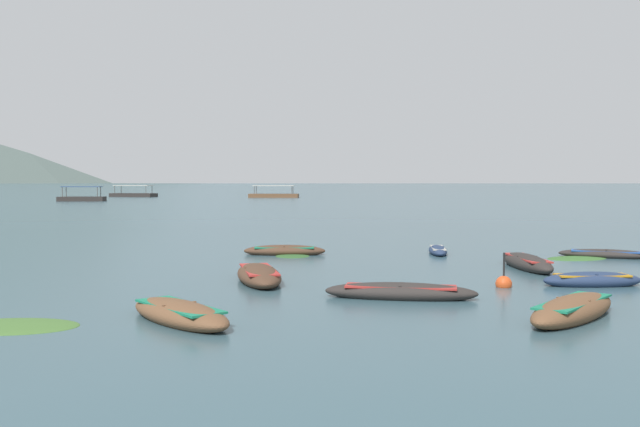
{
  "coord_description": "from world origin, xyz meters",
  "views": [
    {
      "loc": [
        -2.88,
        -4.21,
        3.18
      ],
      "look_at": [
        -2.34,
        55.02,
        0.44
      ],
      "focal_mm": 39.36,
      "sensor_mm": 36.0,
      "label": 1
    }
  ],
  "objects_px": {
    "rowboat_0": "(438,250)",
    "ferry_2": "(274,195)",
    "rowboat_4": "(606,254)",
    "rowboat_8": "(285,251)",
    "rowboat_9": "(401,292)",
    "ferry_1": "(82,198)",
    "rowboat_1": "(527,263)",
    "rowboat_2": "(259,275)",
    "rowboat_7": "(573,310)",
    "rowboat_3": "(179,314)",
    "ferry_0": "(133,195)",
    "mooring_buoy": "(504,283)",
    "rowboat_10": "(592,280)"
  },
  "relations": [
    {
      "from": "rowboat_0",
      "to": "ferry_2",
      "type": "xyz_separation_m",
      "value": [
        -13.18,
        105.27,
        0.31
      ]
    },
    {
      "from": "rowboat_4",
      "to": "rowboat_8",
      "type": "height_order",
      "value": "rowboat_8"
    },
    {
      "from": "rowboat_9",
      "to": "ferry_1",
      "type": "bearing_deg",
      "value": 112.96
    },
    {
      "from": "rowboat_4",
      "to": "rowboat_1",
      "type": "bearing_deg",
      "value": -141.08
    },
    {
      "from": "rowboat_2",
      "to": "ferry_2",
      "type": "bearing_deg",
      "value": 93.01
    },
    {
      "from": "ferry_1",
      "to": "ferry_2",
      "type": "distance_m",
      "value": 38.13
    },
    {
      "from": "rowboat_7",
      "to": "rowboat_9",
      "type": "xyz_separation_m",
      "value": [
        -3.66,
        2.8,
        -0.03
      ]
    },
    {
      "from": "rowboat_3",
      "to": "rowboat_9",
      "type": "bearing_deg",
      "value": 30.01
    },
    {
      "from": "rowboat_9",
      "to": "ferry_0",
      "type": "xyz_separation_m",
      "value": [
        -38.86,
        123.22,
        0.28
      ]
    },
    {
      "from": "rowboat_1",
      "to": "mooring_buoy",
      "type": "relative_size",
      "value": 3.77
    },
    {
      "from": "rowboat_7",
      "to": "rowboat_8",
      "type": "height_order",
      "value": "rowboat_7"
    },
    {
      "from": "rowboat_0",
      "to": "mooring_buoy",
      "type": "height_order",
      "value": "mooring_buoy"
    },
    {
      "from": "ferry_2",
      "to": "rowboat_4",
      "type": "bearing_deg",
      "value": -79.45
    },
    {
      "from": "rowboat_2",
      "to": "ferry_0",
      "type": "height_order",
      "value": "ferry_0"
    },
    {
      "from": "rowboat_8",
      "to": "rowboat_0",
      "type": "bearing_deg",
      "value": 3.37
    },
    {
      "from": "ferry_2",
      "to": "ferry_1",
      "type": "bearing_deg",
      "value": -139.47
    },
    {
      "from": "rowboat_4",
      "to": "rowboat_10",
      "type": "relative_size",
      "value": 1.26
    },
    {
      "from": "rowboat_8",
      "to": "ferry_2",
      "type": "bearing_deg",
      "value": 93.5
    },
    {
      "from": "rowboat_3",
      "to": "rowboat_2",
      "type": "bearing_deg",
      "value": 78.32
    },
    {
      "from": "rowboat_1",
      "to": "ferry_1",
      "type": "bearing_deg",
      "value": 117.45
    },
    {
      "from": "rowboat_4",
      "to": "rowboat_7",
      "type": "bearing_deg",
      "value": -115.6
    },
    {
      "from": "rowboat_8",
      "to": "ferry_0",
      "type": "relative_size",
      "value": 0.36
    },
    {
      "from": "ferry_0",
      "to": "rowboat_4",
      "type": "bearing_deg",
      "value": -66.72
    },
    {
      "from": "rowboat_2",
      "to": "ferry_0",
      "type": "distance_m",
      "value": 124.96
    },
    {
      "from": "mooring_buoy",
      "to": "rowboat_4",
      "type": "bearing_deg",
      "value": 51.33
    },
    {
      "from": "rowboat_1",
      "to": "ferry_2",
      "type": "distance_m",
      "value": 111.56
    },
    {
      "from": "ferry_0",
      "to": "rowboat_1",
      "type": "bearing_deg",
      "value": -69.21
    },
    {
      "from": "rowboat_4",
      "to": "ferry_0",
      "type": "height_order",
      "value": "ferry_0"
    },
    {
      "from": "rowboat_10",
      "to": "rowboat_8",
      "type": "bearing_deg",
      "value": 136.97
    },
    {
      "from": "ferry_1",
      "to": "rowboat_0",
      "type": "bearing_deg",
      "value": -62.35
    },
    {
      "from": "rowboat_7",
      "to": "mooring_buoy",
      "type": "xyz_separation_m",
      "value": [
        -0.32,
        4.77,
        -0.09
      ]
    },
    {
      "from": "rowboat_8",
      "to": "rowboat_2",
      "type": "bearing_deg",
      "value": -93.34
    },
    {
      "from": "rowboat_0",
      "to": "rowboat_1",
      "type": "relative_size",
      "value": 0.71
    },
    {
      "from": "rowboat_0",
      "to": "ferry_1",
      "type": "bearing_deg",
      "value": 117.65
    },
    {
      "from": "rowboat_4",
      "to": "rowboat_7",
      "type": "distance_m",
      "value": 14.27
    },
    {
      "from": "rowboat_3",
      "to": "rowboat_4",
      "type": "distance_m",
      "value": 20.14
    },
    {
      "from": "rowboat_8",
      "to": "rowboat_9",
      "type": "bearing_deg",
      "value": -72.29
    },
    {
      "from": "rowboat_0",
      "to": "ferry_2",
      "type": "distance_m",
      "value": 106.1
    },
    {
      "from": "mooring_buoy",
      "to": "ferry_0",
      "type": "bearing_deg",
      "value": 109.19
    },
    {
      "from": "rowboat_3",
      "to": "mooring_buoy",
      "type": "bearing_deg",
      "value": 30.19
    },
    {
      "from": "rowboat_3",
      "to": "ferry_0",
      "type": "height_order",
      "value": "ferry_0"
    },
    {
      "from": "rowboat_1",
      "to": "rowboat_2",
      "type": "xyz_separation_m",
      "value": [
        -9.53,
        -3.34,
        0.0
      ]
    },
    {
      "from": "rowboat_9",
      "to": "ferry_2",
      "type": "distance_m",
      "value": 117.44
    },
    {
      "from": "rowboat_2",
      "to": "rowboat_8",
      "type": "relative_size",
      "value": 1.23
    },
    {
      "from": "rowboat_0",
      "to": "rowboat_4",
      "type": "relative_size",
      "value": 0.82
    },
    {
      "from": "ferry_1",
      "to": "rowboat_4",
      "type": "bearing_deg",
      "value": -59.24
    },
    {
      "from": "ferry_1",
      "to": "ferry_2",
      "type": "height_order",
      "value": "same"
    },
    {
      "from": "rowboat_3",
      "to": "rowboat_8",
      "type": "height_order",
      "value": "rowboat_3"
    },
    {
      "from": "rowboat_1",
      "to": "rowboat_4",
      "type": "bearing_deg",
      "value": 38.92
    },
    {
      "from": "ferry_2",
      "to": "mooring_buoy",
      "type": "xyz_separation_m",
      "value": [
        13.43,
        -115.03,
        -0.33
      ]
    }
  ]
}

